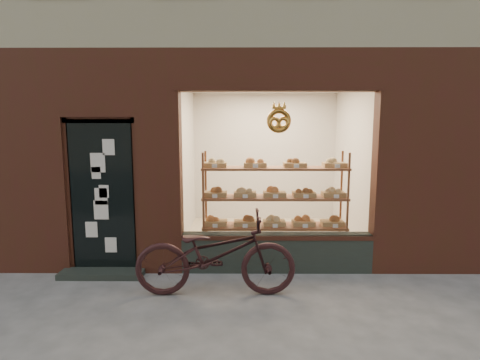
{
  "coord_description": "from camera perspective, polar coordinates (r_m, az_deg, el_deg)",
  "views": [
    {
      "loc": [
        -0.04,
        -3.08,
        2.05
      ],
      "look_at": [
        -0.07,
        2.0,
        1.35
      ],
      "focal_mm": 28.0,
      "sensor_mm": 36.0,
      "label": 1
    }
  ],
  "objects": [
    {
      "name": "ground",
      "position": [
        3.7,
        1.07,
        -25.76
      ],
      "size": [
        90.0,
        90.0,
        0.0
      ],
      "primitive_type": "plane",
      "color": "#575757"
    },
    {
      "name": "display_shelf",
      "position": [
        5.78,
        5.25,
        -4.04
      ],
      "size": [
        2.2,
        0.45,
        1.7
      ],
      "color": "brown",
      "rests_on": "ground"
    },
    {
      "name": "bicycle",
      "position": [
        4.69,
        -3.79,
        -11.22
      ],
      "size": [
        1.98,
        0.73,
        1.03
      ],
      "primitive_type": "imported",
      "rotation": [
        0.0,
        0.0,
        1.59
      ],
      "color": "black",
      "rests_on": "ground"
    }
  ]
}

